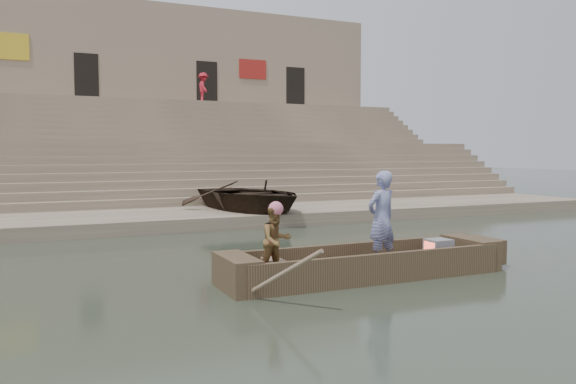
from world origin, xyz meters
TOP-DOWN VIEW (x-y plane):
  - ground at (0.00, 0.00)m, footprint 120.00×120.00m
  - lower_landing at (0.00, 8.00)m, footprint 32.00×4.00m
  - mid_landing at (0.00, 15.50)m, footprint 32.00×3.00m
  - upper_landing at (0.00, 22.50)m, footprint 32.00×3.00m
  - ghat_steps at (0.00, 17.19)m, footprint 32.00×11.00m
  - building_wall at (0.00, 26.50)m, footprint 32.00×5.07m
  - main_rowboat at (0.58, -1.26)m, footprint 5.00×1.30m
  - rowboat_trim at (0.79, -1.26)m, footprint 6.04×2.63m
  - standing_man at (0.89, -1.35)m, footprint 0.74×0.57m
  - rowing_man at (-1.27, -1.33)m, footprint 0.66×0.54m
  - television at (2.31, -1.26)m, footprint 0.46×0.42m
  - beached_rowboat at (1.66, 7.65)m, footprint 4.58×5.63m
  - pedestrian at (4.21, 22.04)m, footprint 0.72×1.16m

SIDE VIEW (x-z plane):
  - ground at x=0.00m, z-range 0.00..0.00m
  - main_rowboat at x=0.58m, z-range 0.00..0.22m
  - lower_landing at x=0.00m, z-range 0.00..0.40m
  - rowboat_trim at x=0.79m, z-range -0.64..1.26m
  - television at x=2.31m, z-range 0.22..0.62m
  - rowing_man at x=-1.27m, z-range 0.22..1.45m
  - beached_rowboat at x=1.66m, z-range 0.40..1.43m
  - standing_man at x=0.89m, z-range 0.22..2.02m
  - mid_landing at x=0.00m, z-range 0.00..2.80m
  - ghat_steps at x=0.00m, z-range -0.80..4.40m
  - upper_landing at x=0.00m, z-range 0.00..5.20m
  - building_wall at x=0.00m, z-range 0.00..11.20m
  - pedestrian at x=4.21m, z-range 5.20..6.94m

